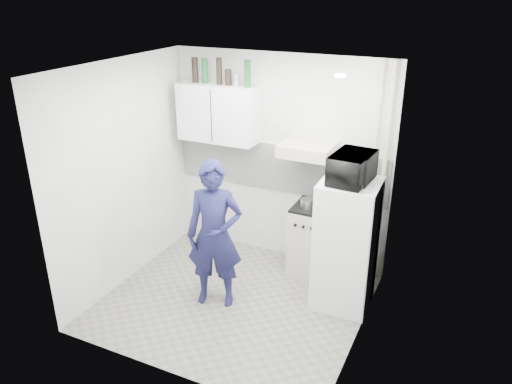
% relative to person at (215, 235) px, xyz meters
% --- Properties ---
extents(floor, '(2.80, 2.80, 0.00)m').
position_rel_person_xyz_m(floor, '(0.19, 0.07, -0.83)').
color(floor, slate).
rests_on(floor, ground).
extents(ceiling, '(2.80, 2.80, 0.00)m').
position_rel_person_xyz_m(ceiling, '(0.19, 0.07, 1.77)').
color(ceiling, white).
rests_on(ceiling, wall_back).
extents(wall_back, '(2.80, 0.00, 2.80)m').
position_rel_person_xyz_m(wall_back, '(0.19, 1.32, 0.47)').
color(wall_back, silver).
rests_on(wall_back, floor).
extents(wall_left, '(0.00, 2.60, 2.60)m').
position_rel_person_xyz_m(wall_left, '(-1.21, 0.07, 0.47)').
color(wall_left, silver).
rests_on(wall_left, floor).
extents(wall_right, '(0.00, 2.60, 2.60)m').
position_rel_person_xyz_m(wall_right, '(1.59, 0.07, 0.47)').
color(wall_right, silver).
rests_on(wall_right, floor).
extents(person, '(0.70, 0.57, 1.67)m').
position_rel_person_xyz_m(person, '(0.00, 0.00, 0.00)').
color(person, '#18183F').
rests_on(person, floor).
extents(stove, '(0.53, 0.53, 0.85)m').
position_rel_person_xyz_m(stove, '(0.77, 1.07, -0.41)').
color(stove, beige).
rests_on(stove, floor).
extents(fridge, '(0.62, 0.62, 1.46)m').
position_rel_person_xyz_m(fridge, '(1.29, 0.57, -0.10)').
color(fridge, white).
rests_on(fridge, floor).
extents(stove_top, '(0.51, 0.51, 0.03)m').
position_rel_person_xyz_m(stove_top, '(0.77, 1.07, 0.03)').
color(stove_top, black).
rests_on(stove_top, stove).
extents(saucepan, '(0.17, 0.17, 0.09)m').
position_rel_person_xyz_m(saucepan, '(0.69, 1.02, 0.10)').
color(saucepan, silver).
rests_on(saucepan, stove_top).
extents(microwave, '(0.57, 0.41, 0.30)m').
position_rel_person_xyz_m(microwave, '(1.29, 0.57, 0.78)').
color(microwave, black).
rests_on(microwave, fridge).
extents(bottle_b, '(0.08, 0.08, 0.30)m').
position_rel_person_xyz_m(bottle_b, '(-0.87, 1.14, 1.52)').
color(bottle_b, black).
rests_on(bottle_b, upper_cabinet).
extents(bottle_c, '(0.07, 0.07, 0.30)m').
position_rel_person_xyz_m(bottle_c, '(-0.73, 1.14, 1.52)').
color(bottle_c, '#144C1E').
rests_on(bottle_c, upper_cabinet).
extents(bottle_d, '(0.07, 0.07, 0.31)m').
position_rel_person_xyz_m(bottle_d, '(-0.53, 1.14, 1.52)').
color(bottle_d, black).
rests_on(bottle_d, upper_cabinet).
extents(canister_a, '(0.08, 0.08, 0.19)m').
position_rel_person_xyz_m(canister_a, '(-0.41, 1.14, 1.46)').
color(canister_a, black).
rests_on(canister_a, upper_cabinet).
extents(canister_b, '(0.08, 0.08, 0.15)m').
position_rel_person_xyz_m(canister_b, '(-0.31, 1.14, 1.44)').
color(canister_b, silver).
rests_on(canister_b, upper_cabinet).
extents(bottle_e, '(0.08, 0.08, 0.32)m').
position_rel_person_xyz_m(bottle_e, '(-0.16, 1.14, 1.53)').
color(bottle_e, '#144C1E').
rests_on(bottle_e, upper_cabinet).
extents(upper_cabinet, '(1.00, 0.35, 0.70)m').
position_rel_person_xyz_m(upper_cabinet, '(-0.56, 1.14, 1.02)').
color(upper_cabinet, white).
rests_on(upper_cabinet, wall_back).
extents(range_hood, '(0.60, 0.50, 0.14)m').
position_rel_person_xyz_m(range_hood, '(0.64, 1.07, 0.74)').
color(range_hood, beige).
rests_on(range_hood, wall_back).
extents(backsplash, '(2.74, 0.03, 0.60)m').
position_rel_person_xyz_m(backsplash, '(0.19, 1.30, 0.37)').
color(backsplash, white).
rests_on(backsplash, wall_back).
extents(pipe_a, '(0.05, 0.05, 2.60)m').
position_rel_person_xyz_m(pipe_a, '(1.49, 1.24, 0.47)').
color(pipe_a, beige).
rests_on(pipe_a, floor).
extents(pipe_b, '(0.04, 0.04, 2.60)m').
position_rel_person_xyz_m(pipe_b, '(1.37, 1.24, 0.47)').
color(pipe_b, beige).
rests_on(pipe_b, floor).
extents(ceiling_spot_fixture, '(0.10, 0.10, 0.02)m').
position_rel_person_xyz_m(ceiling_spot_fixture, '(1.19, 0.27, 1.74)').
color(ceiling_spot_fixture, white).
rests_on(ceiling_spot_fixture, ceiling).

